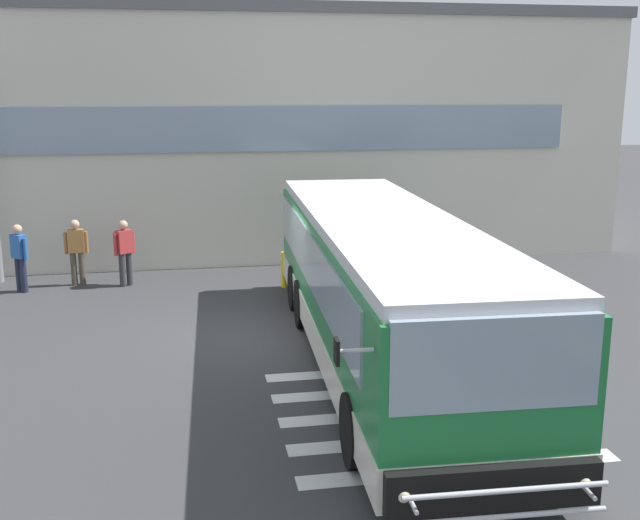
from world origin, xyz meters
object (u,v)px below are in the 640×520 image
at_px(safety_bollard_yellow, 285,270).
at_px(passenger_by_doorway, 77,249).
at_px(bus_main_foreground, 383,292).
at_px(passenger_at_curb_edge, 124,248).
at_px(passenger_near_column, 19,255).

bearing_deg(safety_bollard_yellow, passenger_by_doorway, 167.45).
distance_m(passenger_by_doorway, safety_bollard_yellow, 5.27).
bearing_deg(bus_main_foreground, passenger_by_doorway, 132.41).
bearing_deg(passenger_at_curb_edge, passenger_by_doorway, 166.95).
distance_m(bus_main_foreground, passenger_at_curb_edge, 8.18).
relative_size(passenger_near_column, passenger_at_curb_edge, 1.00).
height_order(bus_main_foreground, passenger_at_curb_edge, bus_main_foreground).
distance_m(bus_main_foreground, passenger_by_doorway, 9.15).
bearing_deg(safety_bollard_yellow, passenger_near_column, 173.68).
distance_m(bus_main_foreground, passenger_near_column, 9.77).
height_order(passenger_near_column, passenger_by_doorway, same).
relative_size(passenger_near_column, passenger_by_doorway, 1.00).
distance_m(passenger_at_curb_edge, safety_bollard_yellow, 4.07).
height_order(passenger_near_column, safety_bollard_yellow, passenger_near_column).
relative_size(passenger_by_doorway, passenger_at_curb_edge, 1.00).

